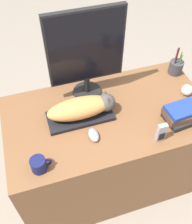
% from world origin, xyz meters
% --- Properties ---
extents(ground_plane, '(12.00, 12.00, 0.00)m').
position_xyz_m(ground_plane, '(0.00, 0.00, 0.00)').
color(ground_plane, gray).
extents(desk, '(1.26, 0.69, 0.78)m').
position_xyz_m(desk, '(0.00, 0.34, 0.39)').
color(desk, brown).
rests_on(desk, ground_plane).
extents(keyboard, '(0.39, 0.17, 0.02)m').
position_xyz_m(keyboard, '(-0.17, 0.37, 0.79)').
color(keyboard, black).
rests_on(keyboard, desk).
extents(cat, '(0.41, 0.14, 0.13)m').
position_xyz_m(cat, '(-0.14, 0.37, 0.86)').
color(cat, '#D18C47').
rests_on(cat, keyboard).
extents(monitor, '(0.45, 0.18, 0.57)m').
position_xyz_m(monitor, '(-0.07, 0.56, 1.10)').
color(monitor, black).
rests_on(monitor, desk).
extents(computer_mouse, '(0.06, 0.10, 0.03)m').
position_xyz_m(computer_mouse, '(-0.14, 0.21, 0.80)').
color(computer_mouse, gray).
rests_on(computer_mouse, desk).
extents(coffee_mug, '(0.11, 0.08, 0.08)m').
position_xyz_m(coffee_mug, '(-0.46, 0.10, 0.82)').
color(coffee_mug, '#141947').
rests_on(coffee_mug, desk).
extents(pen_cup, '(0.09, 0.09, 0.21)m').
position_xyz_m(pen_cup, '(0.57, 0.57, 0.83)').
color(pen_cup, '#38383D').
rests_on(pen_cup, desk).
extents(baseball, '(0.07, 0.07, 0.07)m').
position_xyz_m(baseball, '(0.53, 0.35, 0.82)').
color(baseball, silver).
rests_on(baseball, desk).
extents(phone, '(0.05, 0.03, 0.12)m').
position_xyz_m(phone, '(0.20, 0.08, 0.84)').
color(phone, '#99999E').
rests_on(phone, desk).
extents(book_stack, '(0.19, 0.16, 0.10)m').
position_xyz_m(book_stack, '(0.37, 0.17, 0.83)').
color(book_stack, black).
rests_on(book_stack, desk).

